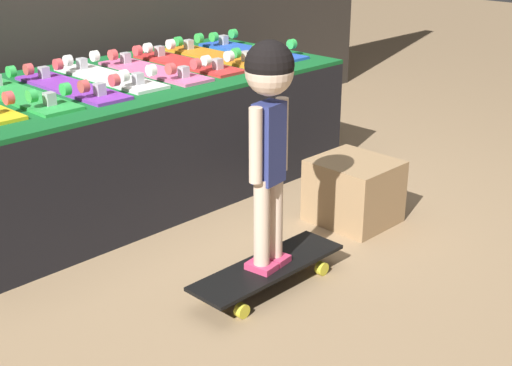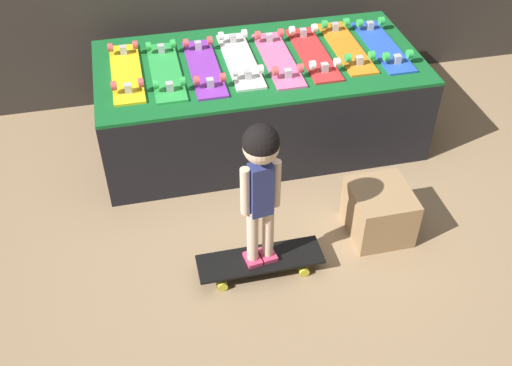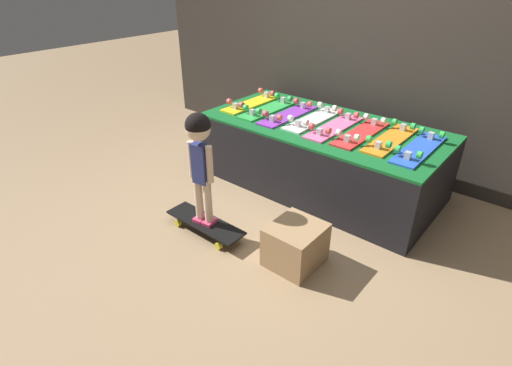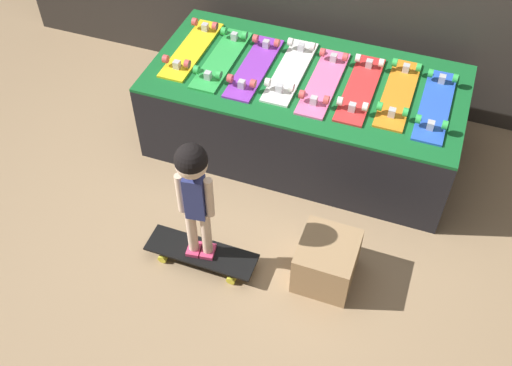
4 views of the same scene
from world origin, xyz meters
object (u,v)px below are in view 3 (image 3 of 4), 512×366
Objects in this scene: skateboard_yellow_on_rack at (252,102)px; skateboard_on_floor at (205,224)px; skateboard_red_on_rack at (361,132)px; storage_box at (295,245)px; skateboard_blue_on_rack at (419,148)px; child at (200,149)px; skateboard_orange_on_rack at (391,138)px; skateboard_purple_on_rack at (288,114)px; skateboard_white_on_rack at (313,118)px; skateboard_green_on_rack at (268,108)px; skateboard_pink_on_rack at (334,126)px.

skateboard_on_floor is at bearing -65.15° from skateboard_yellow_on_rack.
storage_box is at bearing -84.23° from skateboard_red_on_rack.
skateboard_blue_on_rack is 0.82× the size of child.
skateboard_orange_on_rack reaches higher than storage_box.
skateboard_white_on_rack is (0.23, 0.04, 0.00)m from skateboard_purple_on_rack.
storage_box is at bearing -61.38° from skateboard_white_on_rack.
child reaches higher than skateboard_purple_on_rack.
skateboard_white_on_rack is 1.05× the size of skateboard_on_floor.
skateboard_pink_on_rack is (0.68, -0.01, 0.00)m from skateboard_green_on_rack.
skateboard_orange_on_rack is 0.82× the size of child.
skateboard_purple_on_rack is 0.23m from skateboard_white_on_rack.
skateboard_yellow_on_rack is 1.39m from skateboard_on_floor.
skateboard_purple_on_rack is 0.91m from skateboard_orange_on_rack.
skateboard_purple_on_rack is 1.00× the size of skateboard_blue_on_rack.
skateboard_purple_on_rack reaches higher than storage_box.
skateboard_purple_on_rack is 0.46m from skateboard_pink_on_rack.
child is at bearing -125.17° from skateboard_orange_on_rack.
skateboard_red_on_rack is at bearing 0.62° from skateboard_green_on_rack.
skateboard_on_floor is 0.72m from storage_box.
skateboard_on_floor is (0.54, -1.17, -0.52)m from skateboard_yellow_on_rack.
skateboard_white_on_rack is 1.25m from storage_box.
skateboard_green_on_rack is at bearing -8.71° from skateboard_yellow_on_rack.
child is 2.39× the size of storage_box.
skateboard_yellow_on_rack is at bearing 179.77° from skateboard_white_on_rack.
child is (-0.14, -1.16, 0.08)m from skateboard_white_on_rack.
skateboard_white_on_rack is 1.18m from child.
skateboard_red_on_rack is (0.91, 0.01, 0.00)m from skateboard_green_on_rack.
skateboard_red_on_rack is at bearing -171.82° from skateboard_orange_on_rack.
skateboard_orange_on_rack is (1.37, 0.01, 0.00)m from skateboard_yellow_on_rack.
skateboard_green_on_rack is 1.97× the size of storage_box.
child reaches higher than skateboard_yellow_on_rack.
skateboard_yellow_on_rack is 1.97× the size of storage_box.
skateboard_purple_on_rack is 1.00× the size of skateboard_pink_on_rack.
skateboard_red_on_rack is 1.39m from skateboard_on_floor.
skateboard_red_on_rack is at bearing 62.30° from skateboard_on_floor.
storage_box is (0.10, -1.00, -0.45)m from skateboard_red_on_rack.
skateboard_green_on_rack is at bearing 97.22° from child.
skateboard_yellow_on_rack is 0.23m from skateboard_green_on_rack.
skateboard_on_floor is at bearing 100.23° from child.
storage_box is (0.33, -0.98, -0.45)m from skateboard_pink_on_rack.
skateboard_on_floor is at bearing -97.03° from skateboard_white_on_rack.
skateboard_white_on_rack is at bearing -179.13° from skateboard_orange_on_rack.
skateboard_red_on_rack is at bearing 1.65° from skateboard_purple_on_rack.
child is at bearing -74.57° from skateboard_green_on_rack.
skateboard_pink_on_rack is 1.19m from child.
skateboard_yellow_on_rack is 1.05× the size of skateboard_on_floor.
skateboard_blue_on_rack is at bearing 1.33° from skateboard_pink_on_rack.
skateboard_blue_on_rack is 1.15m from storage_box.
skateboard_green_on_rack is 1.37m from skateboard_blue_on_rack.
skateboard_pink_on_rack is at bearing -178.67° from skateboard_blue_on_rack.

